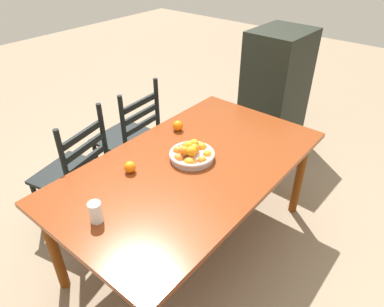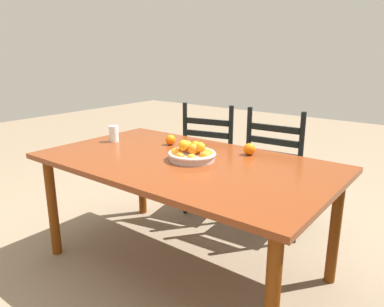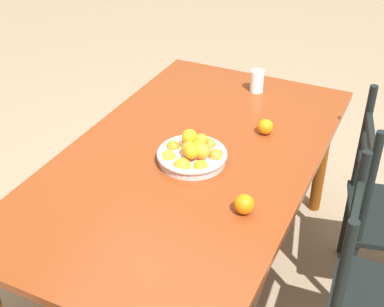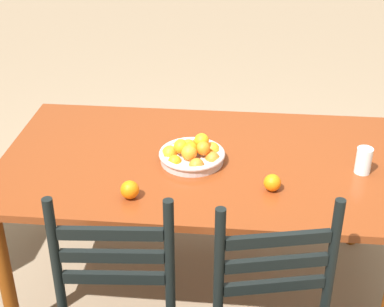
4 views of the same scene
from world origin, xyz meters
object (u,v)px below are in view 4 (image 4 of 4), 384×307
object	(u,v)px
fruit_bowl	(192,154)
drinking_glass	(364,161)
orange_loose_1	(272,183)
orange_loose_0	(130,190)
dining_table	(201,173)

from	to	relation	value
fruit_bowl	drinking_glass	world-z (taller)	fruit_bowl
fruit_bowl	orange_loose_1	bearing A→B (deg)	150.16
orange_loose_1	drinking_glass	world-z (taller)	drinking_glass
fruit_bowl	drinking_glass	size ratio (longest dim) A/B	2.53
orange_loose_1	orange_loose_0	bearing A→B (deg)	11.09
drinking_glass	fruit_bowl	bearing A→B (deg)	-1.51
fruit_bowl	orange_loose_0	world-z (taller)	fruit_bowl
dining_table	fruit_bowl	distance (m)	0.12
orange_loose_1	drinking_glass	xyz separation A→B (m)	(-0.39, -0.18, 0.02)
orange_loose_0	drinking_glass	xyz separation A→B (m)	(-0.95, -0.29, 0.02)
fruit_bowl	orange_loose_1	distance (m)	0.40
orange_loose_1	fruit_bowl	bearing A→B (deg)	-29.84
dining_table	drinking_glass	world-z (taller)	drinking_glass
orange_loose_0	orange_loose_1	xyz separation A→B (m)	(-0.56, -0.11, -0.00)
orange_loose_0	orange_loose_1	bearing A→B (deg)	-168.91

